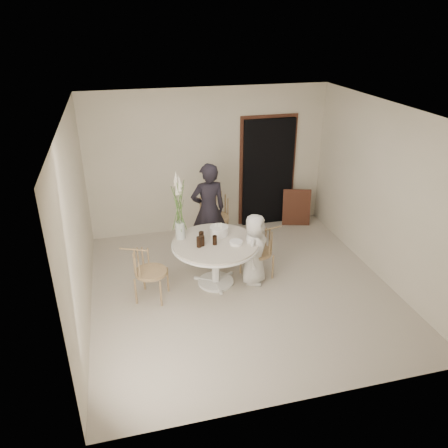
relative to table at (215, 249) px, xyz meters
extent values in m
plane|color=#C0B4A4|center=(0.35, -0.25, -0.62)|extent=(4.50, 4.50, 0.00)
plane|color=white|center=(0.35, -0.25, 2.08)|extent=(4.50, 4.50, 0.00)
plane|color=beige|center=(0.35, 2.00, 0.73)|extent=(4.50, 0.00, 4.50)
plane|color=beige|center=(0.35, -2.50, 0.73)|extent=(4.50, 0.00, 4.50)
plane|color=beige|center=(-1.90, -0.25, 0.73)|extent=(0.00, 4.50, 4.50)
plane|color=beige|center=(2.60, -0.25, 0.73)|extent=(0.00, 4.50, 4.50)
cube|color=black|center=(1.50, 1.94, 0.43)|extent=(1.00, 0.10, 2.10)
cube|color=#52271C|center=(1.50, 1.98, 0.49)|extent=(1.12, 0.03, 2.22)
cylinder|color=white|center=(0.00, 0.00, -0.60)|extent=(0.56, 0.56, 0.04)
cylinder|color=white|center=(0.00, 0.00, -0.27)|extent=(0.12, 0.12, 0.65)
cylinder|color=white|center=(0.00, 0.00, 0.07)|extent=(1.33, 1.33, 0.03)
cylinder|color=beige|center=(0.00, 0.00, 0.09)|extent=(1.30, 1.30, 0.04)
cube|color=#52271C|center=(2.05, 1.70, -0.25)|extent=(0.57, 0.31, 0.72)
cylinder|color=tan|center=(-0.06, 1.13, -0.36)|extent=(0.03, 0.03, 0.52)
cylinder|color=tan|center=(0.36, 0.95, -0.36)|extent=(0.03, 0.03, 0.52)
cylinder|color=tan|center=(0.13, 1.55, -0.36)|extent=(0.03, 0.03, 0.52)
cylinder|color=tan|center=(0.55, 1.37, -0.36)|extent=(0.03, 0.03, 0.52)
cylinder|color=tan|center=(0.25, 1.25, -0.08)|extent=(0.57, 0.57, 0.06)
cylinder|color=tan|center=(0.46, 0.18, -0.41)|extent=(0.03, 0.03, 0.42)
cylinder|color=tan|center=(0.54, -0.19, -0.41)|extent=(0.03, 0.03, 0.42)
cylinder|color=tan|center=(0.82, 0.27, -0.41)|extent=(0.03, 0.03, 0.42)
cylinder|color=tan|center=(0.91, -0.10, -0.41)|extent=(0.03, 0.03, 0.42)
cylinder|color=tan|center=(0.68, 0.04, -0.18)|extent=(0.47, 0.47, 0.05)
cylinder|color=tan|center=(-0.90, -0.40, -0.41)|extent=(0.03, 0.03, 0.42)
cylinder|color=tan|center=(-0.76, -0.05, -0.41)|extent=(0.03, 0.03, 0.42)
cylinder|color=tan|center=(-1.25, -0.25, -0.41)|extent=(0.03, 0.03, 0.42)
cylinder|color=tan|center=(-1.10, 0.09, -0.41)|extent=(0.03, 0.03, 0.42)
cylinder|color=tan|center=(-1.00, -0.15, -0.18)|extent=(0.47, 0.47, 0.05)
imported|color=black|center=(0.11, 0.98, 0.21)|extent=(0.63, 0.45, 1.65)
imported|color=silver|center=(0.59, -0.10, -0.04)|extent=(0.61, 0.67, 1.15)
cylinder|color=white|center=(0.11, 0.22, 0.18)|extent=(0.28, 0.28, 0.14)
cylinder|color=#F3E29A|center=(0.11, 0.22, 0.28)|extent=(0.01, 0.01, 0.05)
cylinder|color=#F3E29A|center=(0.15, 0.25, 0.28)|extent=(0.01, 0.01, 0.05)
cylinder|color=#F3E29A|center=(0.06, 0.24, 0.28)|extent=(0.01, 0.01, 0.05)
cylinder|color=#F3E29A|center=(0.13, 0.18, 0.28)|extent=(0.01, 0.01, 0.05)
cylinder|color=black|center=(-0.22, -0.06, 0.19)|extent=(0.09, 0.09, 0.16)
cylinder|color=black|center=(-0.03, -0.08, 0.19)|extent=(0.09, 0.09, 0.14)
cylinder|color=black|center=(-0.20, 0.06, 0.20)|extent=(0.09, 0.09, 0.16)
cylinder|color=black|center=(-0.27, -0.09, 0.19)|extent=(0.08, 0.08, 0.16)
cylinder|color=white|center=(0.28, -0.14, 0.14)|extent=(0.22, 0.22, 0.05)
cylinder|color=silver|center=(-0.49, 0.25, 0.25)|extent=(0.15, 0.15, 0.27)
cylinder|color=#476C2E|center=(-0.46, 0.25, 0.59)|extent=(0.01, 0.01, 0.68)
cone|color=silver|center=(-0.46, 0.25, 0.93)|extent=(0.07, 0.07, 0.18)
cylinder|color=#476C2E|center=(-0.47, 0.27, 0.62)|extent=(0.01, 0.01, 0.74)
cone|color=silver|center=(-0.47, 0.27, 0.99)|extent=(0.07, 0.07, 0.18)
cylinder|color=#476C2E|center=(-0.50, 0.28, 0.65)|extent=(0.01, 0.01, 0.80)
cone|color=silver|center=(-0.50, 0.28, 1.05)|extent=(0.07, 0.07, 0.18)
cylinder|color=#476C2E|center=(-0.52, 0.26, 0.68)|extent=(0.01, 0.01, 0.86)
cone|color=silver|center=(-0.52, 0.26, 1.11)|extent=(0.07, 0.07, 0.18)
cylinder|color=#476C2E|center=(-0.52, 0.24, 0.59)|extent=(0.01, 0.01, 0.68)
cone|color=silver|center=(-0.52, 0.24, 0.93)|extent=(0.07, 0.07, 0.18)
cylinder|color=#476C2E|center=(-0.49, 0.22, 0.62)|extent=(0.01, 0.01, 0.74)
cone|color=silver|center=(-0.49, 0.22, 0.99)|extent=(0.07, 0.07, 0.18)
cylinder|color=#476C2E|center=(-0.47, 0.23, 0.65)|extent=(0.01, 0.01, 0.80)
cone|color=silver|center=(-0.47, 0.23, 1.05)|extent=(0.07, 0.07, 0.18)
camera|label=1|loc=(-1.30, -5.66, 3.21)|focal=35.00mm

